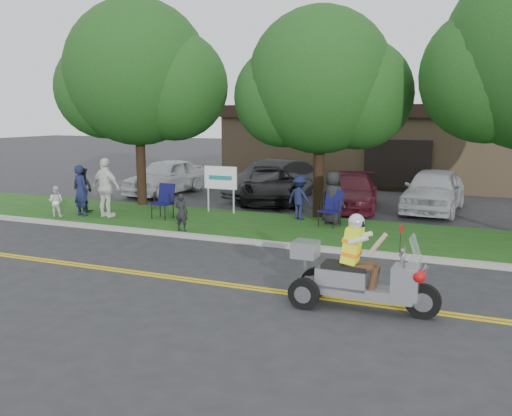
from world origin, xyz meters
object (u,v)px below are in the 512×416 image
at_px(parked_car_mid, 270,185).
at_px(spectator_adult_left, 81,190).
at_px(spectator_adult_right, 106,188).
at_px(parked_car_far_left, 166,177).
at_px(lawn_chair_b, 332,206).
at_px(lawn_chair_a, 165,199).
at_px(parked_car_right, 353,192).
at_px(spectator_adult_mid, 83,190).
at_px(trike_scooter, 357,276).
at_px(parked_car_left, 273,180).
at_px(parked_car_far_right, 433,190).

bearing_deg(parked_car_mid, spectator_adult_left, -152.27).
relative_size(spectator_adult_right, parked_car_far_left, 0.43).
bearing_deg(lawn_chair_b, spectator_adult_left, -154.64).
relative_size(lawn_chair_a, lawn_chair_b, 1.03).
relative_size(parked_car_far_left, parked_car_right, 1.06).
distance_m(spectator_adult_mid, parked_car_far_left, 5.43).
relative_size(spectator_adult_mid, parked_car_mid, 0.31).
relative_size(lawn_chair_b, parked_car_mid, 0.22).
xyz_separation_m(trike_scooter, lawn_chair_a, (-7.78, 5.82, 0.12)).
height_order(lawn_chair_b, parked_car_left, parked_car_left).
height_order(lawn_chair_a, parked_car_far_right, parked_car_far_right).
xyz_separation_m(spectator_adult_right, parked_car_mid, (3.73, 5.68, -0.40)).
height_order(spectator_adult_right, parked_car_mid, spectator_adult_right).
bearing_deg(trike_scooter, lawn_chair_b, 108.93).
bearing_deg(lawn_chair_a, parked_car_far_left, 124.17).
xyz_separation_m(lawn_chair_b, parked_car_mid, (-3.71, 4.15, -0.02)).
distance_m(lawn_chair_a, lawn_chair_b, 5.61).
xyz_separation_m(spectator_adult_right, parked_car_far_right, (10.11, 5.97, -0.31)).
distance_m(lawn_chair_b, parked_car_far_right, 5.18).
relative_size(spectator_adult_mid, parked_car_far_left, 0.34).
bearing_deg(trike_scooter, parked_car_right, 103.48).
relative_size(trike_scooter, lawn_chair_a, 2.38).
bearing_deg(spectator_adult_mid, lawn_chair_b, -172.99).
bearing_deg(spectator_adult_right, parked_car_far_right, -142.23).
relative_size(lawn_chair_b, spectator_adult_right, 0.56).
xyz_separation_m(parked_car_mid, parked_car_right, (3.51, -0.29, -0.08)).
xyz_separation_m(trike_scooter, spectator_adult_mid, (-11.11, 5.70, 0.27)).
height_order(lawn_chair_a, spectator_adult_left, spectator_adult_left).
relative_size(parked_car_left, parked_car_far_right, 1.04).
xyz_separation_m(spectator_adult_left, parked_car_right, (8.20, 5.52, -0.35)).
relative_size(spectator_adult_left, parked_car_mid, 0.34).
height_order(parked_car_right, parked_car_far_right, parked_car_far_right).
height_order(lawn_chair_b, parked_car_right, parked_car_right).
relative_size(lawn_chair_a, parked_car_left, 0.24).
bearing_deg(parked_car_far_right, spectator_adult_right, -145.79).
xyz_separation_m(lawn_chair_a, lawn_chair_b, (5.53, 0.91, -0.02)).
distance_m(spectator_adult_mid, parked_car_left, 7.87).
bearing_deg(parked_car_far_right, lawn_chair_a, -143.21).
bearing_deg(parked_car_mid, parked_car_left, 78.35).
bearing_deg(spectator_adult_mid, spectator_adult_right, 161.19).
distance_m(spectator_adult_left, parked_car_far_right, 12.64).
relative_size(spectator_adult_left, spectator_adult_right, 0.87).
height_order(parked_car_mid, parked_car_far_right, parked_car_far_right).
height_order(trike_scooter, parked_car_mid, trike_scooter).
relative_size(parked_car_left, parked_car_mid, 0.95).
bearing_deg(spectator_adult_left, lawn_chair_b, -156.17).
xyz_separation_m(lawn_chair_a, spectator_adult_left, (-2.86, -0.76, 0.23)).
bearing_deg(trike_scooter, parked_car_far_right, 88.31).
distance_m(trike_scooter, spectator_adult_mid, 12.49).
distance_m(spectator_adult_left, parked_car_left, 8.11).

